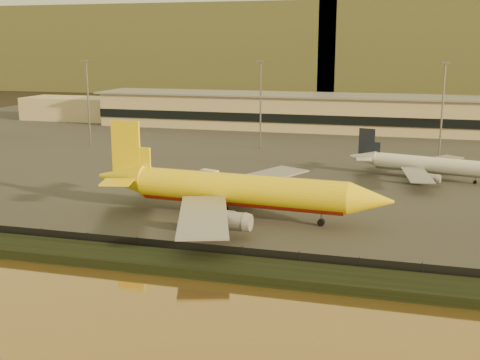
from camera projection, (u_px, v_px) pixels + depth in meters
name	position (u px, v px, depth m)	size (l,w,h in m)	color
ground	(205.00, 231.00, 98.96)	(900.00, 900.00, 0.00)	black
embankment	(165.00, 262.00, 82.83)	(320.00, 7.00, 1.40)	black
tarmac	(302.00, 143.00, 188.26)	(320.00, 220.00, 0.20)	#2D2D2D
perimeter_fence	(176.00, 249.00, 86.46)	(300.00, 0.05, 2.20)	black
terminal_building	(278.00, 111.00, 219.43)	(202.00, 25.00, 12.60)	tan
apron_light_masts	(346.00, 99.00, 162.13)	(152.20, 12.20, 25.40)	slate
distant_hills	(334.00, 43.00, 417.16)	(470.00, 160.00, 70.00)	#63653B
dhl_cargo_jet	(235.00, 191.00, 105.03)	(54.47, 53.26, 16.27)	yellow
white_narrowbody_jet	(428.00, 165.00, 136.07)	(36.33, 34.78, 10.55)	silver
gse_vehicle_yellow	(332.00, 194.00, 118.92)	(4.32, 1.94, 1.94)	yellow
gse_vehicle_white	(209.00, 174.00, 137.28)	(4.16, 1.87, 1.87)	silver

